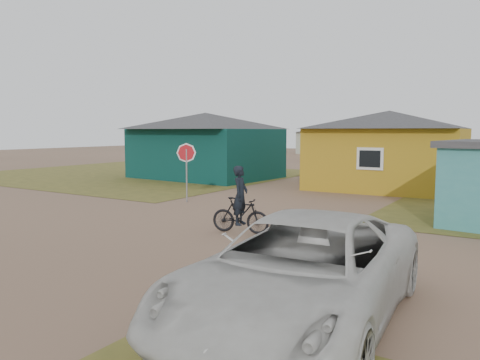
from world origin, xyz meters
name	(u,v)px	position (x,y,z in m)	size (l,w,h in m)	color
ground	(164,234)	(0.00, 0.00, 0.00)	(120.00, 120.00, 0.00)	#7F5F49
grass_nw	(136,174)	(-14.00, 13.00, 0.01)	(20.00, 18.00, 0.00)	brown
house_teal	(206,144)	(-8.50, 13.50, 2.05)	(8.93, 7.08, 4.00)	#082F2B
house_yellow	(388,149)	(2.50, 14.00, 2.00)	(7.72, 6.76, 3.90)	#AC831A
house_pale_west	(354,142)	(-6.00, 34.00, 1.86)	(7.04, 6.15, 3.60)	#9EA58E
house_pale_north	(324,140)	(-14.00, 46.00, 1.75)	(6.28, 5.81, 3.40)	#9EA58E
stop_sign	(186,159)	(-3.18, 4.99, 1.77)	(0.75, 0.33, 2.41)	gray
cyclist	(240,209)	(1.75, 1.27, 0.70)	(1.76, 0.82, 1.92)	black
vehicle	(302,272)	(5.90, -3.59, 0.81)	(2.69, 5.84, 1.62)	silver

